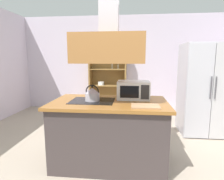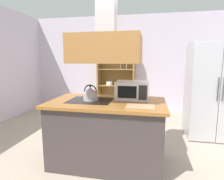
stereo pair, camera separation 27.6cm
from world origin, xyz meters
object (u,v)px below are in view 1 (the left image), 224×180
microwave (133,90)px  dish_cabinet (108,82)px  refrigerator (204,89)px  cutting_board (145,106)px  kettle (92,94)px

microwave → dish_cabinet: bearing=105.0°
refrigerator → cutting_board: bearing=-128.8°
dish_cabinet → cutting_board: 3.19m
refrigerator → microwave: bearing=-141.7°
refrigerator → microwave: size_ratio=3.86×
refrigerator → dish_cabinet: (-2.11, 1.50, -0.07)m
dish_cabinet → kettle: size_ratio=8.26×
microwave → cutting_board: bearing=-73.0°
kettle → microwave: 0.60m
dish_cabinet → kettle: bearing=-87.3°
refrigerator → dish_cabinet: bearing=144.6°
refrigerator → cutting_board: size_ratio=5.22×
refrigerator → dish_cabinet: dish_cabinet is taller
refrigerator → kettle: 2.38m
kettle → cutting_board: 0.76m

